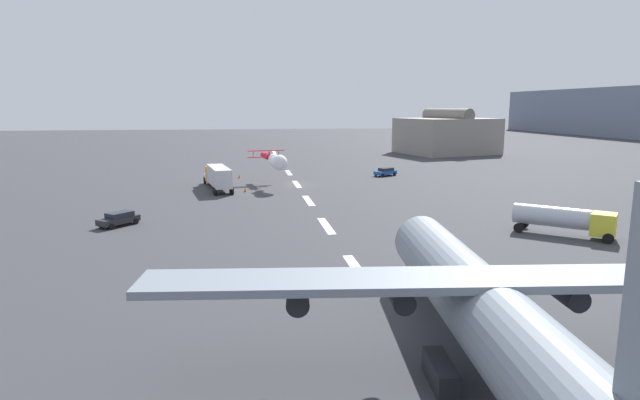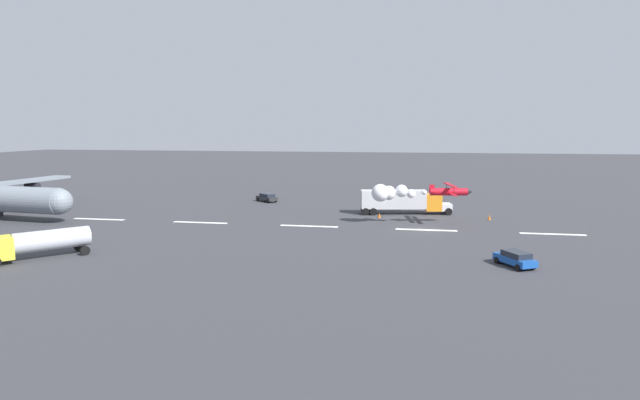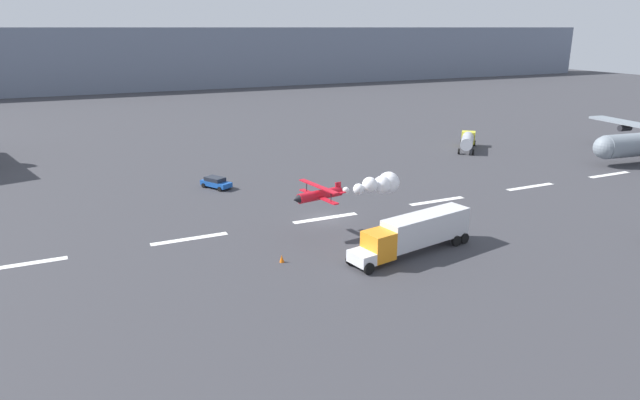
% 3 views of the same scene
% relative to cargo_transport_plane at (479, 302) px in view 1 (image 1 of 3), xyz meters
% --- Properties ---
extents(ground_plane, '(440.00, 440.00, 0.00)m').
position_rel_cargo_transport_plane_xyz_m(ground_plane, '(-63.20, -2.65, -3.27)').
color(ground_plane, '#38383D').
rests_on(ground_plane, ground).
extents(runway_stripe_0, '(8.00, 0.90, 0.01)m').
position_rel_cargo_transport_plane_xyz_m(runway_stripe_0, '(-126.07, -2.65, -3.26)').
color(runway_stripe_0, white).
rests_on(runway_stripe_0, ground).
extents(runway_stripe_1, '(8.00, 0.90, 0.01)m').
position_rel_cargo_transport_plane_xyz_m(runway_stripe_1, '(-110.35, -2.65, -3.26)').
color(runway_stripe_1, white).
rests_on(runway_stripe_1, ground).
extents(runway_stripe_2, '(8.00, 0.90, 0.01)m').
position_rel_cargo_transport_plane_xyz_m(runway_stripe_2, '(-94.63, -2.65, -3.26)').
color(runway_stripe_2, white).
rests_on(runway_stripe_2, ground).
extents(runway_stripe_3, '(8.00, 0.90, 0.01)m').
position_rel_cargo_transport_plane_xyz_m(runway_stripe_3, '(-78.92, -2.65, -3.26)').
color(runway_stripe_3, white).
rests_on(runway_stripe_3, ground).
extents(runway_stripe_4, '(8.00, 0.90, 0.01)m').
position_rel_cargo_transport_plane_xyz_m(runway_stripe_4, '(-63.20, -2.65, -3.26)').
color(runway_stripe_4, white).
rests_on(runway_stripe_4, ground).
extents(runway_stripe_5, '(8.00, 0.90, 0.01)m').
position_rel_cargo_transport_plane_xyz_m(runway_stripe_5, '(-47.49, -2.65, -3.26)').
color(runway_stripe_5, white).
rests_on(runway_stripe_5, ground).
extents(runway_stripe_6, '(8.00, 0.90, 0.01)m').
position_rel_cargo_transport_plane_xyz_m(runway_stripe_6, '(-31.77, -2.65, -3.26)').
color(runway_stripe_6, white).
rests_on(runway_stripe_6, ground).
extents(runway_stripe_7, '(8.00, 0.90, 0.01)m').
position_rel_cargo_transport_plane_xyz_m(runway_stripe_7, '(-16.05, -2.65, -3.26)').
color(runway_stripe_7, white).
rests_on(runway_stripe_7, ground).
extents(cargo_transport_plane, '(29.36, 33.15, 11.00)m').
position_rel_cargo_transport_plane_xyz_m(cargo_transport_plane, '(0.00, 0.00, 0.00)').
color(cargo_transport_plane, gray).
rests_on(cargo_transport_plane, ground).
extents(stunt_biplane_red, '(13.82, 6.40, 2.43)m').
position_rel_cargo_transport_plane_xyz_m(stunt_biplane_red, '(-59.64, -6.51, 1.19)').
color(stunt_biplane_red, red).
extents(semi_truck_orange, '(14.17, 5.37, 3.70)m').
position_rel_cargo_transport_plane_xyz_m(semi_truck_orange, '(-59.68, -15.56, -1.15)').
color(semi_truck_orange, silver).
rests_on(semi_truck_orange, ground).
extents(fuel_tanker_truck, '(8.13, 8.73, 2.90)m').
position_rel_cargo_transport_plane_xyz_m(fuel_tanker_truck, '(-23.95, 20.53, -1.52)').
color(fuel_tanker_truck, yellow).
rests_on(fuel_tanker_truck, ground).
extents(followme_car_yellow, '(4.57, 4.29, 1.52)m').
position_rel_cargo_transport_plane_xyz_m(followme_car_yellow, '(-35.15, -25.21, -2.46)').
color(followme_car_yellow, '#262628').
rests_on(followme_car_yellow, ground).
extents(airport_staff_sedan, '(3.76, 4.78, 1.52)m').
position_rel_cargo_transport_plane_xyz_m(airport_staff_sedan, '(-71.46, 15.07, -2.46)').
color(airport_staff_sedan, '#194CA5').
rests_on(airport_staff_sedan, ground).
extents(hangar_building, '(25.20, 27.49, 12.43)m').
position_rel_cargo_transport_plane_xyz_m(hangar_building, '(-115.78, 44.76, 1.89)').
color(hangar_building, gray).
rests_on(hangar_building, ground).
extents(traffic_cone_near, '(0.44, 0.44, 0.75)m').
position_rel_cargo_transport_plane_xyz_m(traffic_cone_near, '(-72.34, -12.32, -2.89)').
color(traffic_cone_near, orange).
rests_on(traffic_cone_near, ground).
extents(traffic_cone_far, '(0.44, 0.44, 0.75)m').
position_rel_cargo_transport_plane_xyz_m(traffic_cone_far, '(-56.42, -11.33, -2.89)').
color(traffic_cone_far, orange).
rests_on(traffic_cone_far, ground).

